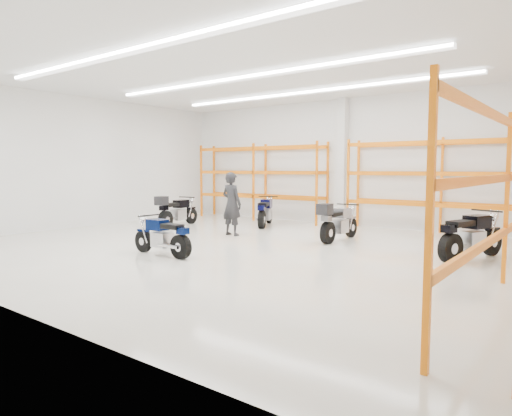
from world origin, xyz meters
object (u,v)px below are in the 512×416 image
Objects in this scene: motorcycle_main at (164,237)px; motorcycle_back_b at (265,213)px; structural_column at (342,162)px; motorcycle_back_a at (175,212)px; standing_man at (232,204)px; motorcycle_back_c at (337,223)px; motorcycle_back_d at (469,237)px.

motorcycle_main is 5.99m from motorcycle_back_b.
structural_column reaches higher than motorcycle_back_b.
motorcycle_back_b is 0.43× the size of structural_column.
motorcycle_main is 0.89× the size of motorcycle_back_a.
structural_column is at bearing 41.15° from motorcycle_back_a.
standing_man is at bearing -109.46° from structural_column.
standing_man is (0.47, -2.38, 0.48)m from motorcycle_back_b.
motorcycle_main is at bearing -94.86° from structural_column.
structural_column is (1.51, 4.29, 1.29)m from standing_man.
motorcycle_back_c is 1.11× the size of standing_man.
motorcycle_back_a is at bearing -141.22° from motorcycle_back_b.
standing_man is 4.73m from structural_column.
structural_column is at bearing 142.43° from motorcycle_back_d.
motorcycle_back_c is at bearing -160.77° from standing_man.
motorcycle_back_a is 1.00× the size of motorcycle_back_c.
motorcycle_back_c is 1.00× the size of motorcycle_back_d.
structural_column is (1.99, 1.91, 1.77)m from motorcycle_back_b.
motorcycle_back_c is 3.59m from motorcycle_back_d.
motorcycle_back_a is 3.14m from motorcycle_back_b.
motorcycle_main is at bearing -116.82° from motorcycle_back_c.
motorcycle_back_a is 1.01× the size of motorcycle_back_d.
motorcycle_main is 0.89× the size of motorcycle_back_c.
motorcycle_back_b is at bearing -76.16° from standing_man.
motorcycle_back_c is at bearing 171.12° from motorcycle_back_d.
motorcycle_back_a is at bearing -175.18° from motorcycle_back_c.
motorcycle_back_a reaches higher than motorcycle_back_b.
standing_man is at bearing -78.78° from motorcycle_back_b.
structural_column reaches higher than motorcycle_main.
motorcycle_back_b is (2.45, 1.97, -0.04)m from motorcycle_back_a.
motorcycle_back_d is 1.11× the size of standing_man.
motorcycle_back_d is at bearing -15.88° from motorcycle_back_b.
motorcycle_main is 0.42× the size of structural_column.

